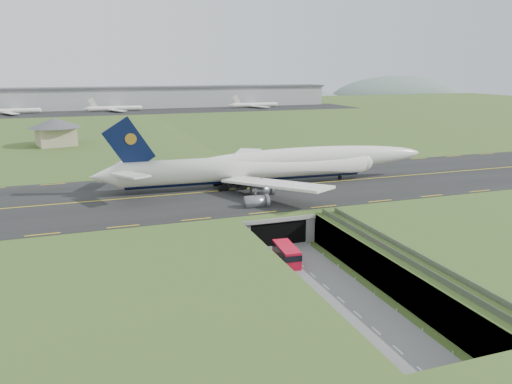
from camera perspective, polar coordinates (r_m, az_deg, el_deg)
name	(u,v)px	position (r m, az deg, el deg)	size (l,w,h in m)	color
ground	(294,260)	(95.01, 4.41, -7.75)	(900.00, 900.00, 0.00)	#375020
airfield_deck	(295,245)	(93.94, 4.45, -6.05)	(800.00, 800.00, 6.00)	gray
trench_road	(312,275)	(88.69, 6.38, -9.37)	(12.00, 75.00, 0.20)	slate
taxiway	(241,189)	(122.66, -1.70, 0.30)	(800.00, 44.00, 0.18)	black
tunnel_portal	(264,218)	(108.52, 0.91, -3.04)	(17.00, 22.30, 6.00)	gray
guideway	(408,263)	(82.91, 16.94, -7.73)	(3.00, 53.00, 7.05)	#A8A8A3
jumbo_jet	(271,165)	(126.55, 1.73, 3.06)	(87.49, 57.48, 19.03)	white
shuttle_tram	(286,254)	(92.48, 3.50, -7.13)	(3.85, 8.59, 3.39)	red
service_building	(55,129)	(206.71, -21.96, 6.65)	(23.22, 23.22, 10.52)	tan
cargo_terminal	(131,97)	(382.32, -14.10, 10.44)	(320.00, 67.00, 15.60)	#B2B2B2
distant_hills	(184,107)	(521.85, -8.26, 9.59)	(700.00, 91.00, 60.00)	slate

